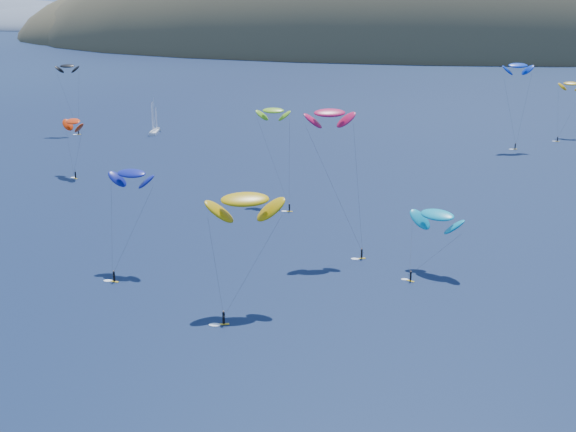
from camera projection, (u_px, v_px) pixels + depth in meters
The scene contains 11 objects.
island at pixel (450, 59), 595.90m from camera, with size 730.00×300.00×210.00m.
sailboat at pixel (154, 130), 260.83m from camera, with size 9.61×8.26×11.75m.
kitesurfer_1 at pixel (73, 121), 205.08m from camera, with size 9.19×10.40×16.07m.
kitesurfer_2 at pixel (245, 200), 122.48m from camera, with size 12.63×13.96×20.06m.
kitesurfer_3 at pixel (273, 111), 179.80m from camera, with size 9.71×12.18×22.54m.
kitesurfer_4 at pixel (518, 66), 233.86m from camera, with size 9.87×7.31×26.72m.
kitesurfer_5 at pixel (437, 215), 138.95m from camera, with size 10.80×12.20×12.57m.
kitesurfer_9 at pixel (330, 113), 143.66m from camera, with size 12.35×7.90×28.48m.
kitesurfer_10 at pixel (131, 174), 139.48m from camera, with size 8.85×12.47×18.92m.
kitesurfer_11 at pixel (571, 84), 253.41m from camera, with size 9.05×13.79×18.64m.
kitesurfer_12 at pixel (67, 66), 256.82m from camera, with size 8.35×6.45×23.54m.
Camera 1 is at (14.02, -53.42, 49.97)m, focal length 50.00 mm.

